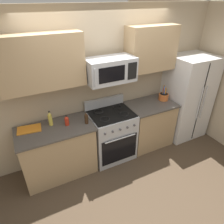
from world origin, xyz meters
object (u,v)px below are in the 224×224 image
(microwave, at_px, (110,70))
(bottle_hot_sauce, at_px, (67,121))
(bottle_oil, at_px, (50,119))
(bottle_soy, at_px, (86,118))
(range_oven, at_px, (111,134))
(utensil_crock, at_px, (164,96))
(refrigerator, at_px, (186,97))
(cutting_board, at_px, (29,129))

(microwave, bearing_deg, bottle_hot_sauce, -178.84)
(bottle_oil, relative_size, bottle_soy, 1.15)
(range_oven, height_order, utensil_crock, utensil_crock)
(refrigerator, height_order, bottle_soy, refrigerator)
(range_oven, height_order, microwave, microwave)
(refrigerator, xyz_separation_m, bottle_hot_sauce, (-2.50, 0.03, 0.13))
(cutting_board, xyz_separation_m, bottle_soy, (0.85, -0.23, 0.09))
(refrigerator, bearing_deg, bottle_oil, 177.06)
(range_oven, bearing_deg, bottle_hot_sauce, 179.09)
(range_oven, bearing_deg, bottle_oil, 173.00)
(microwave, distance_m, bottle_oil, 1.21)
(range_oven, bearing_deg, refrigerator, -0.57)
(utensil_crock, bearing_deg, bottle_soy, -175.64)
(utensil_crock, height_order, cutting_board, utensil_crock)
(microwave, bearing_deg, utensil_crock, 0.57)
(microwave, bearing_deg, cutting_board, 175.10)
(cutting_board, relative_size, bottle_oil, 1.41)
(range_oven, relative_size, bottle_oil, 4.41)
(utensil_crock, distance_m, bottle_hot_sauce, 1.93)
(refrigerator, height_order, bottle_hot_sauce, refrigerator)
(bottle_oil, height_order, bottle_hot_sauce, bottle_oil)
(microwave, relative_size, utensil_crock, 2.55)
(bottle_soy, bearing_deg, bottle_hot_sauce, 161.33)
(microwave, relative_size, bottle_hot_sauce, 4.34)
(range_oven, relative_size, microwave, 1.43)
(refrigerator, bearing_deg, bottle_soy, -178.23)
(range_oven, xyz_separation_m, bottle_hot_sauce, (-0.77, 0.01, 0.52))
(bottle_soy, bearing_deg, refrigerator, 1.77)
(cutting_board, xyz_separation_m, bottle_hot_sauce, (0.56, -0.13, 0.07))
(refrigerator, bearing_deg, bottle_hot_sauce, 179.32)
(refrigerator, distance_m, cutting_board, 3.06)
(utensil_crock, height_order, bottle_oil, utensil_crock)
(cutting_board, relative_size, bottle_hot_sauce, 1.97)
(refrigerator, distance_m, bottle_soy, 2.22)
(range_oven, xyz_separation_m, refrigerator, (1.73, -0.02, 0.39))
(microwave, distance_m, bottle_hot_sauce, 1.04)
(refrigerator, bearing_deg, utensil_crock, 174.33)
(utensil_crock, xyz_separation_m, bottle_soy, (-1.64, -0.13, 0.03))
(bottle_oil, bearing_deg, refrigerator, -2.94)
(cutting_board, height_order, bottle_oil, bottle_oil)
(refrigerator, relative_size, utensil_crock, 5.73)
(microwave, xyz_separation_m, cutting_board, (-1.33, 0.11, -0.77))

